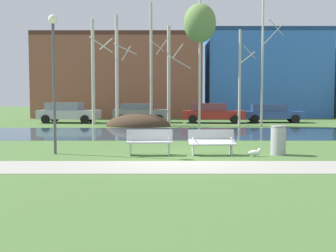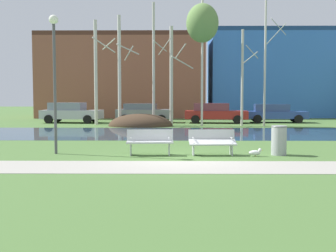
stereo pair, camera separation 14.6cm
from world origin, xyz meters
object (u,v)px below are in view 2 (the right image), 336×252
at_px(bench_left, 150,141).
at_px(trash_bin, 279,140).
at_px(seagull, 255,152).
at_px(parked_wagon_fourth_blue, 275,113).
at_px(streetlamp, 54,60).
at_px(parked_hatch_third_red, 215,113).
at_px(parked_sedan_second_grey, 144,112).
at_px(bench_right, 212,141).
at_px(parked_van_nearest_silver, 71,112).

bearing_deg(bench_left, trash_bin, 0.38).
xyz_separation_m(bench_left, seagull, (3.57, -0.31, -0.34)).
bearing_deg(parked_wagon_fourth_blue, streetlamp, -123.95).
bearing_deg(parked_hatch_third_red, bench_left, -102.85).
bearing_deg(parked_sedan_second_grey, bench_right, -78.81).
distance_m(seagull, streetlamp, 7.60).
distance_m(trash_bin, streetlamp, 8.24).
xyz_separation_m(bench_right, parked_sedan_second_grey, (-3.59, 18.15, 0.31)).
bearing_deg(bench_right, trash_bin, 0.74).
bearing_deg(seagull, parked_sedan_second_grey, 105.21).
distance_m(streetlamp, parked_sedan_second_grey, 18.14).
xyz_separation_m(parked_van_nearest_silver, parked_hatch_third_red, (10.98, -0.11, -0.02)).
bearing_deg(streetlamp, parked_sedan_second_grey, 84.01).
xyz_separation_m(bench_left, parked_wagon_fourth_blue, (8.66, 18.08, 0.28)).
xyz_separation_m(streetlamp, parked_van_nearest_silver, (-3.67, 17.28, -2.45)).
xyz_separation_m(parked_sedan_second_grey, parked_hatch_third_red, (5.43, -0.70, 0.01)).
height_order(trash_bin, parked_hatch_third_red, parked_hatch_third_red).
height_order(streetlamp, parked_hatch_third_red, streetlamp).
bearing_deg(seagull, parked_wagon_fourth_blue, 74.52).
xyz_separation_m(streetlamp, parked_sedan_second_grey, (1.88, 17.87, -2.48)).
bearing_deg(streetlamp, trash_bin, -1.81).
bearing_deg(seagull, parked_van_nearest_silver, 120.60).
height_order(parked_van_nearest_silver, parked_sedan_second_grey, parked_van_nearest_silver).
distance_m(parked_hatch_third_red, parked_wagon_fourth_blue, 4.73).
xyz_separation_m(seagull, parked_van_nearest_silver, (-10.57, 17.87, 0.68)).
bearing_deg(trash_bin, parked_wagon_fourth_blue, 76.82).
xyz_separation_m(trash_bin, streetlamp, (-7.76, 0.25, 2.74)).
distance_m(trash_bin, parked_sedan_second_grey, 19.05).
relative_size(bench_left, parked_wagon_fourth_blue, 0.34).
bearing_deg(seagull, trash_bin, 21.43).
bearing_deg(bench_left, parked_hatch_third_red, 77.15).
xyz_separation_m(seagull, parked_wagon_fourth_blue, (5.09, 18.39, 0.62)).
bearing_deg(parked_hatch_third_red, parked_sedan_second_grey, 172.62).
bearing_deg(parked_sedan_second_grey, parked_van_nearest_silver, -173.92).
relative_size(trash_bin, seagull, 2.14).
bearing_deg(bench_left, parked_wagon_fourth_blue, 64.40).
distance_m(trash_bin, parked_wagon_fourth_blue, 18.54).
distance_m(bench_right, trash_bin, 2.30).
xyz_separation_m(bench_right, trash_bin, (2.29, 0.03, 0.05)).
bearing_deg(streetlamp, parked_hatch_third_red, 66.95).
distance_m(bench_left, parked_wagon_fourth_blue, 20.05).
bearing_deg(bench_left, parked_van_nearest_silver, 111.74).
height_order(trash_bin, streetlamp, streetlamp).
relative_size(bench_right, trash_bin, 1.61).
bearing_deg(trash_bin, parked_sedan_second_grey, 108.00).
distance_m(streetlamp, parked_van_nearest_silver, 17.84).
xyz_separation_m(bench_right, parked_wagon_fourth_blue, (6.52, 18.08, 0.28)).
xyz_separation_m(bench_left, bench_right, (2.14, 0.00, 0.00)).
xyz_separation_m(seagull, streetlamp, (-6.90, 0.59, 3.14)).
bearing_deg(parked_wagon_fourth_blue, parked_van_nearest_silver, -178.08).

